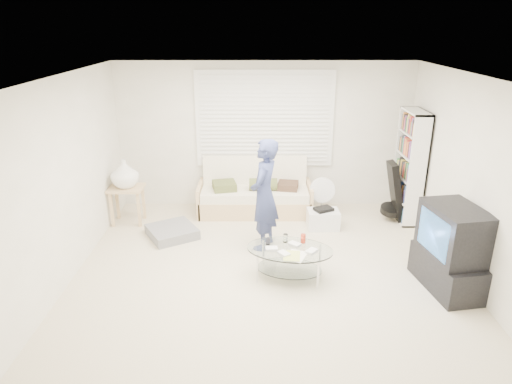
{
  "coord_description": "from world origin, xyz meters",
  "views": [
    {
      "loc": [
        -0.16,
        -5.4,
        3.08
      ],
      "look_at": [
        -0.15,
        0.3,
        0.95
      ],
      "focal_mm": 32.0,
      "sensor_mm": 36.0,
      "label": 1
    }
  ],
  "objects_px": {
    "bookshelf": "(410,167)",
    "coffee_table": "(290,254)",
    "futon_sofa": "(255,195)",
    "tv_unit": "(451,250)"
  },
  "relations": [
    {
      "from": "futon_sofa",
      "to": "coffee_table",
      "type": "distance_m",
      "value": 2.2
    },
    {
      "from": "bookshelf",
      "to": "coffee_table",
      "type": "height_order",
      "value": "bookshelf"
    },
    {
      "from": "bookshelf",
      "to": "tv_unit",
      "type": "xyz_separation_m",
      "value": [
        -0.13,
        -2.11,
        -0.39
      ]
    },
    {
      "from": "futon_sofa",
      "to": "coffee_table",
      "type": "xyz_separation_m",
      "value": [
        0.44,
        -2.15,
        0.02
      ]
    },
    {
      "from": "bookshelf",
      "to": "tv_unit",
      "type": "relative_size",
      "value": 1.7
    },
    {
      "from": "bookshelf",
      "to": "futon_sofa",
      "type": "bearing_deg",
      "value": 173.51
    },
    {
      "from": "futon_sofa",
      "to": "bookshelf",
      "type": "bearing_deg",
      "value": -6.49
    },
    {
      "from": "futon_sofa",
      "to": "coffee_table",
      "type": "relative_size",
      "value": 1.59
    },
    {
      "from": "bookshelf",
      "to": "coffee_table",
      "type": "xyz_separation_m",
      "value": [
        -2.04,
        -1.87,
        -0.57
      ]
    },
    {
      "from": "bookshelf",
      "to": "coffee_table",
      "type": "bearing_deg",
      "value": -137.56
    }
  ]
}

